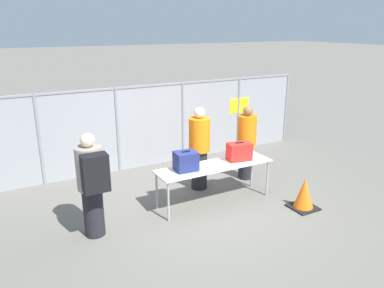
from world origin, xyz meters
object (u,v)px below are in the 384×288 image
(traveler_hooded, at_px, (92,182))
(security_worker_near, at_px, (199,147))
(security_worker_far, at_px, (247,142))
(inspection_table, at_px, (215,168))
(suitcase_red, at_px, (239,152))
(utility_trailer, at_px, (185,116))
(traffic_cone, at_px, (304,194))
(suitcase_navy, at_px, (186,161))

(traveler_hooded, distance_m, security_worker_near, 2.58)
(security_worker_near, distance_m, security_worker_far, 1.19)
(inspection_table, height_order, suitcase_red, suitcase_red)
(inspection_table, bearing_deg, security_worker_far, 28.90)
(inspection_table, bearing_deg, suitcase_red, 0.89)
(security_worker_near, bearing_deg, security_worker_far, 173.72)
(traveler_hooded, distance_m, security_worker_far, 3.71)
(inspection_table, bearing_deg, utility_trailer, 68.07)
(security_worker_near, bearing_deg, traveler_hooded, 14.34)
(traffic_cone, bearing_deg, utility_trailer, 83.16)
(suitcase_red, height_order, security_worker_far, security_worker_far)
(traveler_hooded, xyz_separation_m, traffic_cone, (3.70, -0.89, -0.68))
(suitcase_navy, relative_size, traveler_hooded, 0.24)
(utility_trailer, bearing_deg, traveler_hooded, -129.79)
(suitcase_navy, height_order, security_worker_far, security_worker_far)
(inspection_table, bearing_deg, traffic_cone, -37.32)
(traveler_hooded, bearing_deg, utility_trailer, 40.56)
(suitcase_red, height_order, traveler_hooded, traveler_hooded)
(utility_trailer, distance_m, traffic_cone, 6.28)
(inspection_table, height_order, traveler_hooded, traveler_hooded)
(suitcase_navy, height_order, suitcase_red, suitcase_navy)
(traveler_hooded, height_order, traffic_cone, traveler_hooded)
(suitcase_navy, bearing_deg, security_worker_far, 19.66)
(suitcase_red, xyz_separation_m, utility_trailer, (1.53, 5.20, -0.54))
(inspection_table, bearing_deg, suitcase_navy, 176.95)
(security_worker_near, xyz_separation_m, traffic_cone, (1.27, -1.75, -0.62))
(security_worker_far, bearing_deg, security_worker_near, 26.42)
(inspection_table, bearing_deg, traveler_hooded, -176.72)
(inspection_table, distance_m, security_worker_far, 1.45)
(utility_trailer, bearing_deg, traffic_cone, -96.84)
(utility_trailer, bearing_deg, security_worker_near, -114.24)
(traveler_hooded, relative_size, security_worker_far, 1.05)
(suitcase_navy, distance_m, traveler_hooded, 1.76)
(suitcase_navy, xyz_separation_m, traveler_hooded, (-1.75, -0.17, 0.01))
(inspection_table, xyz_separation_m, security_worker_far, (1.26, 0.70, 0.14))
(suitcase_red, distance_m, security_worker_near, 0.87)
(security_worker_near, distance_m, traffic_cone, 2.25)
(suitcase_red, distance_m, utility_trailer, 5.45)
(suitcase_red, relative_size, traffic_cone, 0.82)
(inspection_table, relative_size, traveler_hooded, 1.33)
(traffic_cone, bearing_deg, suitcase_navy, 151.45)
(security_worker_near, bearing_deg, utility_trailer, -119.33)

